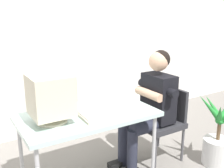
{
  "coord_description": "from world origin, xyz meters",
  "views": [
    {
      "loc": [
        -1.04,
        -2.11,
        1.67
      ],
      "look_at": [
        0.27,
        0.0,
        1.0
      ],
      "focal_mm": 42.53,
      "sensor_mm": 36.0,
      "label": 1
    }
  ],
  "objects_px": {
    "desk": "(88,119)",
    "crt_monitor": "(51,96)",
    "potted_plant": "(218,139)",
    "person_seated": "(151,103)",
    "keyboard": "(87,113)",
    "office_chair": "(162,118)"
  },
  "relations": [
    {
      "from": "desk",
      "to": "crt_monitor",
      "type": "distance_m",
      "value": 0.46
    },
    {
      "from": "person_seated",
      "to": "potted_plant",
      "type": "distance_m",
      "value": 0.86
    },
    {
      "from": "crt_monitor",
      "to": "potted_plant",
      "type": "distance_m",
      "value": 1.92
    },
    {
      "from": "office_chair",
      "to": "person_seated",
      "type": "xyz_separation_m",
      "value": [
        -0.18,
        0.0,
        0.22
      ]
    },
    {
      "from": "desk",
      "to": "office_chair",
      "type": "distance_m",
      "value": 0.98
    },
    {
      "from": "person_seated",
      "to": "office_chair",
      "type": "bearing_deg",
      "value": -0.0
    },
    {
      "from": "keyboard",
      "to": "person_seated",
      "type": "bearing_deg",
      "value": 2.48
    },
    {
      "from": "office_chair",
      "to": "desk",
      "type": "bearing_deg",
      "value": -179.82
    },
    {
      "from": "person_seated",
      "to": "potted_plant",
      "type": "height_order",
      "value": "person_seated"
    },
    {
      "from": "desk",
      "to": "office_chair",
      "type": "relative_size",
      "value": 1.54
    },
    {
      "from": "potted_plant",
      "to": "crt_monitor",
      "type": "bearing_deg",
      "value": 166.25
    },
    {
      "from": "crt_monitor",
      "to": "keyboard",
      "type": "xyz_separation_m",
      "value": [
        0.33,
        -0.01,
        -0.22
      ]
    },
    {
      "from": "keyboard",
      "to": "office_chair",
      "type": "distance_m",
      "value": 1.02
    },
    {
      "from": "desk",
      "to": "crt_monitor",
      "type": "bearing_deg",
      "value": -177.14
    },
    {
      "from": "person_seated",
      "to": "potted_plant",
      "type": "bearing_deg",
      "value": -36.04
    },
    {
      "from": "desk",
      "to": "crt_monitor",
      "type": "relative_size",
      "value": 3.06
    },
    {
      "from": "keyboard",
      "to": "office_chair",
      "type": "xyz_separation_m",
      "value": [
        0.98,
        0.03,
        -0.28
      ]
    },
    {
      "from": "person_seated",
      "to": "potted_plant",
      "type": "xyz_separation_m",
      "value": [
        0.61,
        -0.45,
        -0.41
      ]
    },
    {
      "from": "person_seated",
      "to": "potted_plant",
      "type": "relative_size",
      "value": 1.54
    },
    {
      "from": "desk",
      "to": "keyboard",
      "type": "distance_m",
      "value": 0.08
    },
    {
      "from": "desk",
      "to": "potted_plant",
      "type": "height_order",
      "value": "potted_plant"
    },
    {
      "from": "crt_monitor",
      "to": "potted_plant",
      "type": "bearing_deg",
      "value": -13.75
    }
  ]
}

